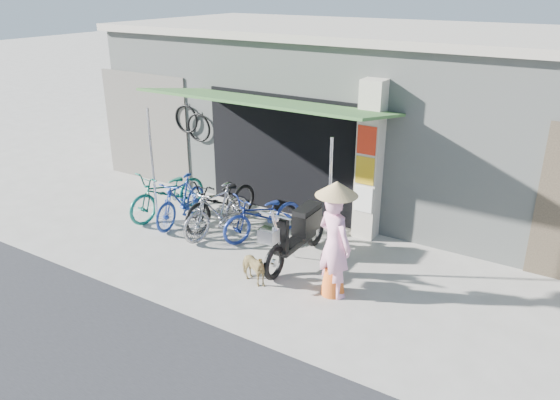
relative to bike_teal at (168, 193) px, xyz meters
The scene contains 13 objects.
ground 3.28m from the bike_teal, 20.79° to the right, with size 80.00×80.00×0.00m, color #AFA99E.
bicycle_shop 5.14m from the bike_teal, 52.49° to the left, with size 12.30×5.30×3.66m.
shop_pillar 4.21m from the bike_teal, 18.47° to the left, with size 0.42×0.44×3.00m.
awning 2.96m from the bike_teal, 12.62° to the left, with size 4.60×1.88×2.72m.
neighbour_left 2.57m from the bike_teal, 143.84° to the left, with size 2.60×0.06×2.60m, color #6B665B.
bike_teal is the anchor object (origin of this frame).
bike_blue 0.50m from the bike_teal, 17.45° to the right, with size 0.46×1.62×0.98m, color #213D97.
bike_black 1.24m from the bike_teal, 10.60° to the left, with size 0.68×1.94×1.02m, color black.
bike_silver 1.46m from the bike_teal, ahead, with size 0.47×1.67×1.00m, color #9D9DA1.
bike_navy 2.27m from the bike_teal, ahead, with size 0.61×1.74×0.91m, color navy.
street_dog 3.35m from the bike_teal, 23.99° to the right, with size 0.30×0.66×0.56m, color tan.
moped 3.29m from the bike_teal, ahead, with size 0.57×2.02×1.14m.
nun 4.43m from the bike_teal, 12.41° to the right, with size 0.72×0.64×1.88m.
Camera 1 is at (4.52, -6.54, 4.59)m, focal length 35.00 mm.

